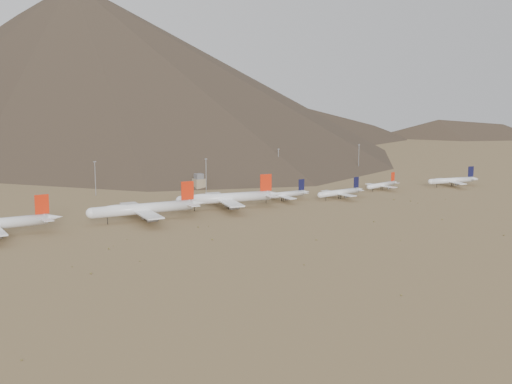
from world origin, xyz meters
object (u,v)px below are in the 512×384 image
narrowbody_a (283,195)px  widebody_centre (143,208)px  narrowbody_b (340,192)px  control_tower (199,182)px  widebody_east (226,198)px

narrowbody_a → widebody_centre: bearing=-172.7°
narrowbody_b → control_tower: narrowbody_b is taller
widebody_centre → narrowbody_b: 151.32m
narrowbody_a → control_tower: narrowbody_a is taller
narrowbody_b → widebody_east: bearing=169.6°
narrowbody_a → control_tower: (-24.88, 79.95, 0.61)m
widebody_centre → widebody_east: bearing=12.1°
widebody_centre → control_tower: bearing=52.3°
widebody_centre → narrowbody_b: (151.28, -2.02, -3.07)m
narrowbody_b → control_tower: size_ratio=3.66×
narrowbody_b → widebody_centre: bearing=174.8°
widebody_east → narrowbody_b: 89.59m
narrowbody_a → widebody_east: bearing=-173.6°
narrowbody_b → control_tower: 114.20m
widebody_centre → widebody_east: widebody_centre is taller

